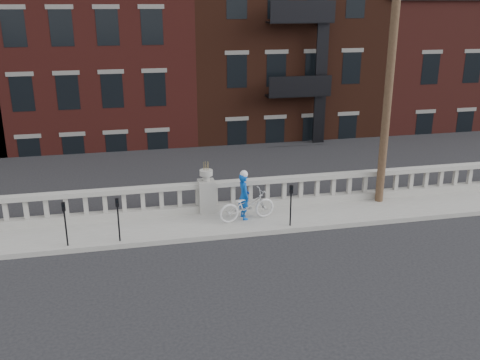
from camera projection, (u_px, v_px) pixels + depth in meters
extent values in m
plane|color=black|center=(230.00, 269.00, 14.66)|extent=(120.00, 120.00, 0.00)
cube|color=gray|center=(212.00, 224.00, 17.41)|extent=(32.00, 2.20, 0.15)
cube|color=gray|center=(207.00, 208.00, 18.23)|extent=(28.00, 0.34, 0.25)
cube|color=gray|center=(206.00, 185.00, 17.96)|extent=(28.00, 0.34, 0.16)
cube|color=gray|center=(207.00, 196.00, 18.09)|extent=(0.55, 0.55, 1.10)
cylinder|color=gray|center=(206.00, 178.00, 17.88)|extent=(0.24, 0.24, 0.20)
cylinder|color=gray|center=(206.00, 173.00, 17.83)|extent=(0.44, 0.44, 0.18)
cube|color=#605E59|center=(207.00, 273.00, 19.41)|extent=(36.00, 0.50, 5.15)
cube|color=black|center=(162.00, 171.00, 40.35)|extent=(80.00, 44.00, 0.50)
cube|color=#595651|center=(146.00, 245.00, 23.03)|extent=(16.00, 7.00, 4.00)
cube|color=#595651|center=(395.00, 35.00, 48.39)|extent=(14.00, 14.00, 18.00)
cube|color=#4F1B16|center=(97.00, 89.00, 31.66)|extent=(10.00, 14.00, 14.00)
cube|color=#36180E|center=(260.00, 72.00, 33.47)|extent=(10.00, 14.00, 15.50)
cube|color=#4D1C17|center=(403.00, 94.00, 36.08)|extent=(10.00, 14.00, 12.00)
cylinder|color=#422D1E|center=(391.00, 59.00, 17.62)|extent=(0.28, 0.28, 10.00)
cylinder|color=black|center=(66.00, 228.00, 15.52)|extent=(0.05, 0.05, 1.10)
cube|color=black|center=(64.00, 207.00, 15.30)|extent=(0.10, 0.08, 0.26)
cube|color=black|center=(63.00, 206.00, 15.25)|extent=(0.06, 0.01, 0.08)
cylinder|color=black|center=(119.00, 224.00, 15.83)|extent=(0.05, 0.05, 1.10)
cube|color=black|center=(117.00, 202.00, 15.61)|extent=(0.10, 0.08, 0.26)
cube|color=black|center=(117.00, 202.00, 15.56)|extent=(0.06, 0.01, 0.08)
cylinder|color=black|center=(291.00, 209.00, 16.92)|extent=(0.05, 0.05, 1.10)
cube|color=black|center=(291.00, 189.00, 16.70)|extent=(0.10, 0.08, 0.26)
cube|color=black|center=(292.00, 189.00, 16.65)|extent=(0.06, 0.01, 0.08)
imported|color=silver|center=(247.00, 205.00, 17.39)|extent=(2.00, 1.00, 1.01)
imported|color=#0B45A8|center=(244.00, 196.00, 17.42)|extent=(0.43, 0.60, 1.55)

